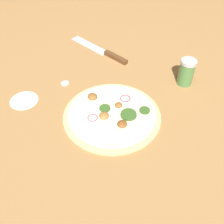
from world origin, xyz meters
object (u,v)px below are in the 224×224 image
Objects in this scene: pizza at (112,114)px; knife at (107,53)px; spice_jar at (186,72)px; loose_cap at (65,83)px.

knife is at bearing -99.34° from pizza.
spice_jar reaches higher than pizza.
pizza reaches higher than loose_cap.
spice_jar is at bearing -160.63° from pizza.
pizza is 0.33m from spice_jar.
pizza is 0.25m from loose_cap.
loose_cap is at bearing -56.38° from pizza.
knife is 0.36m from spice_jar.
spice_jar reaches higher than knife.
knife is 2.79× the size of spice_jar.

